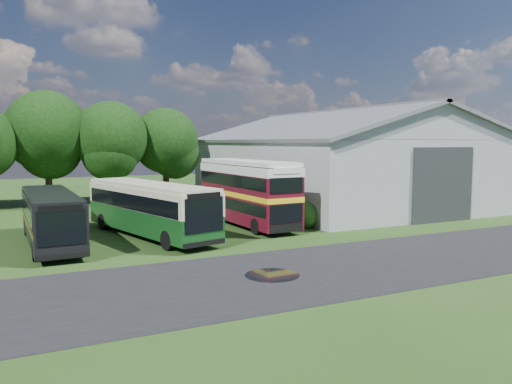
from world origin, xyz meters
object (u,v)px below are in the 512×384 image
bus_maroon_double (247,193)px  bus_dark_single (51,217)px  bus_green_single (150,208)px  storage_shed (337,155)px

bus_maroon_double → bus_dark_single: 11.87m
bus_green_single → bus_dark_single: bearing=167.1°
storage_shed → bus_green_single: 20.80m
bus_green_single → bus_maroon_double: bus_maroon_double is taller
bus_maroon_double → bus_dark_single: bearing=-176.4°
bus_maroon_double → storage_shed: bearing=28.8°
bus_maroon_double → bus_dark_single: (-11.79, -1.24, -0.61)m
storage_shed → bus_dark_single: bearing=-160.2°
storage_shed → bus_maroon_double: 14.42m
bus_maroon_double → bus_green_single: bearing=-172.6°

